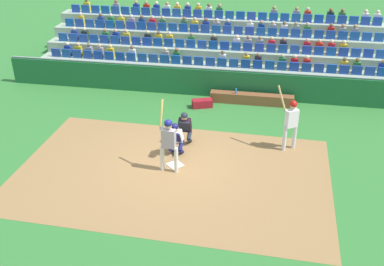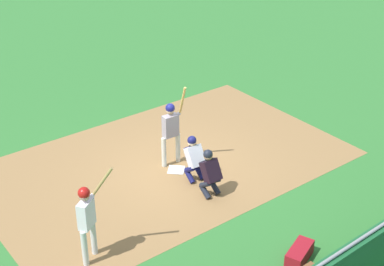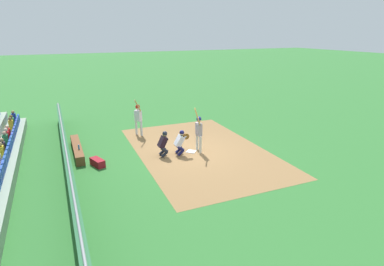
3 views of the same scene
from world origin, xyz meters
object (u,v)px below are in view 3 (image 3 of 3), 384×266
at_px(catcher_crouching, 180,141).
at_px(dugout_bench, 77,149).
at_px(equipment_duffel_bag, 97,162).
at_px(on_deck_batter, 138,116).
at_px(home_plate_marker, 191,151).
at_px(batter_at_plate, 199,130).
at_px(home_plate_umpire, 163,143).
at_px(water_bottle_on_bench, 79,147).

xyz_separation_m(catcher_crouching, dugout_bench, (-2.28, -4.64, -0.49)).
height_order(equipment_duffel_bag, on_deck_batter, on_deck_batter).
distance_m(home_plate_marker, dugout_bench, 5.70).
distance_m(batter_at_plate, home_plate_umpire, 1.87).
xyz_separation_m(home_plate_marker, home_plate_umpire, (-0.05, -1.45, 0.68)).
bearing_deg(batter_at_plate, on_deck_batter, -151.11).
xyz_separation_m(home_plate_marker, catcher_crouching, (0.11, -0.63, 0.69)).
bearing_deg(home_plate_marker, on_deck_batter, -154.75).
distance_m(batter_at_plate, on_deck_batter, 4.29).
relative_size(batter_at_plate, water_bottle_on_bench, 10.76).
bearing_deg(catcher_crouching, batter_at_plate, 89.60).
height_order(batter_at_plate, dugout_bench, batter_at_plate).
relative_size(home_plate_umpire, equipment_duffel_bag, 1.54).
bearing_deg(on_deck_batter, home_plate_marker, 25.25).
bearing_deg(home_plate_marker, batter_at_plate, 71.54).
height_order(home_plate_marker, on_deck_batter, on_deck_batter).
height_order(dugout_bench, on_deck_batter, on_deck_batter).
distance_m(home_plate_umpire, dugout_bench, 4.39).
xyz_separation_m(catcher_crouching, equipment_duffel_bag, (-0.29, -3.95, -0.54)).
height_order(catcher_crouching, dugout_bench, catcher_crouching).
bearing_deg(batter_at_plate, dugout_bench, -112.09).
distance_m(dugout_bench, equipment_duffel_bag, 2.11).
distance_m(home_plate_marker, batter_at_plate, 1.20).
distance_m(water_bottle_on_bench, on_deck_batter, 4.15).
bearing_deg(home_plate_umpire, equipment_duffel_bag, -92.38).
xyz_separation_m(home_plate_umpire, dugout_bench, (-2.12, -3.82, -0.48)).
bearing_deg(water_bottle_on_bench, equipment_duffel_bag, 25.96).
bearing_deg(equipment_duffel_bag, home_plate_umpire, 67.66).
bearing_deg(equipment_duffel_bag, home_plate_marker, 67.81).
bearing_deg(on_deck_batter, dugout_bench, -67.50).
distance_m(batter_at_plate, water_bottle_on_bench, 5.84).
relative_size(dugout_bench, equipment_duffel_bag, 4.20).
relative_size(home_plate_marker, equipment_duffel_bag, 0.53).
xyz_separation_m(batter_at_plate, water_bottle_on_bench, (-1.62, -5.57, -0.60)).
height_order(catcher_crouching, water_bottle_on_bench, catcher_crouching).
distance_m(catcher_crouching, on_deck_batter, 3.93).
relative_size(home_plate_marker, water_bottle_on_bench, 2.01).
distance_m(home_plate_marker, home_plate_umpire, 1.60).
height_order(home_plate_marker, batter_at_plate, batter_at_plate).
height_order(batter_at_plate, home_plate_umpire, batter_at_plate).
xyz_separation_m(batter_at_plate, on_deck_batter, (-3.76, -2.07, -0.00)).
relative_size(catcher_crouching, on_deck_batter, 0.56).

